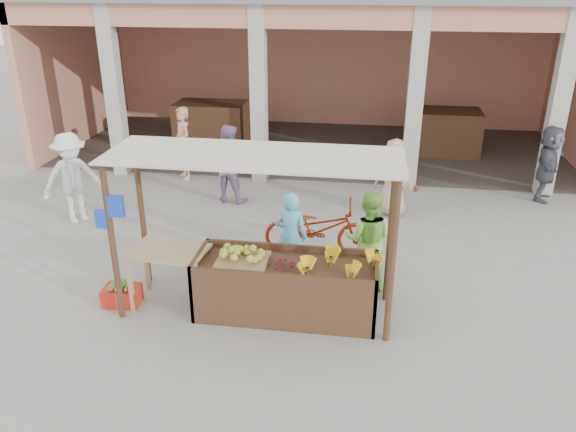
% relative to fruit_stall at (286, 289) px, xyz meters
% --- Properties ---
extents(ground, '(60.00, 60.00, 0.00)m').
position_rel_fruit_stall_xyz_m(ground, '(-0.50, 0.00, -0.40)').
color(ground, gray).
rests_on(ground, ground).
extents(market_building, '(14.40, 6.40, 4.20)m').
position_rel_fruit_stall_xyz_m(market_building, '(-0.45, 8.93, 2.30)').
color(market_building, tan).
rests_on(market_building, ground).
extents(fruit_stall, '(2.60, 0.95, 0.80)m').
position_rel_fruit_stall_xyz_m(fruit_stall, '(0.00, 0.00, 0.00)').
color(fruit_stall, '#533421').
rests_on(fruit_stall, ground).
extents(stall_awning, '(4.09, 1.35, 2.39)m').
position_rel_fruit_stall_xyz_m(stall_awning, '(-0.51, 0.06, 1.58)').
color(stall_awning, '#533421').
rests_on(stall_awning, ground).
extents(banana_heap, '(1.03, 0.56, 0.19)m').
position_rel_fruit_stall_xyz_m(banana_heap, '(0.75, -0.05, 0.49)').
color(banana_heap, yellow).
rests_on(banana_heap, fruit_stall).
extents(melon_tray, '(0.72, 0.62, 0.19)m').
position_rel_fruit_stall_xyz_m(melon_tray, '(-0.63, -0.03, 0.49)').
color(melon_tray, olive).
rests_on(melon_tray, fruit_stall).
extents(berry_heap, '(0.41, 0.34, 0.13)m').
position_rel_fruit_stall_xyz_m(berry_heap, '(-0.03, -0.06, 0.47)').
color(berry_heap, maroon).
rests_on(berry_heap, fruit_stall).
extents(side_table, '(1.18, 0.86, 0.89)m').
position_rel_fruit_stall_xyz_m(side_table, '(-1.75, 0.04, 0.35)').
color(side_table, tan).
rests_on(side_table, ground).
extents(papaya_pile, '(0.65, 0.37, 0.19)m').
position_rel_fruit_stall_xyz_m(papaya_pile, '(-1.75, 0.04, 0.58)').
color(papaya_pile, '#3E812A').
rests_on(papaya_pile, side_table).
extents(red_crate, '(0.55, 0.40, 0.28)m').
position_rel_fruit_stall_xyz_m(red_crate, '(-2.49, -0.12, -0.26)').
color(red_crate, red).
rests_on(red_crate, ground).
extents(plantain_bundle, '(0.40, 0.28, 0.08)m').
position_rel_fruit_stall_xyz_m(plantain_bundle, '(-2.49, -0.12, -0.08)').
color(plantain_bundle, '#538F34').
rests_on(plantain_bundle, red_crate).
extents(produce_sacks, '(0.78, 0.48, 0.59)m').
position_rel_fruit_stall_xyz_m(produce_sacks, '(2.01, 5.35, -0.10)').
color(produce_sacks, brown).
rests_on(produce_sacks, ground).
extents(vendor_blue, '(0.62, 0.46, 1.60)m').
position_rel_fruit_stall_xyz_m(vendor_blue, '(-0.09, 1.03, 0.40)').
color(vendor_blue, '#5CC2EE').
rests_on(vendor_blue, ground).
extents(vendor_green, '(0.86, 0.57, 1.69)m').
position_rel_fruit_stall_xyz_m(vendor_green, '(1.14, 1.00, 0.44)').
color(vendor_green, '#90D74F').
rests_on(vendor_green, ground).
extents(motorcycle, '(0.80, 2.06, 1.06)m').
position_rel_fruit_stall_xyz_m(motorcycle, '(0.30, 1.93, 0.13)').
color(motorcycle, maroon).
rests_on(motorcycle, ground).
extents(shopper_a, '(1.34, 1.32, 1.96)m').
position_rel_fruit_stall_xyz_m(shopper_a, '(-4.65, 2.69, 0.58)').
color(shopper_a, white).
rests_on(shopper_a, ground).
extents(shopper_c, '(0.93, 0.69, 1.77)m').
position_rel_fruit_stall_xyz_m(shopper_c, '(1.58, 3.97, 0.49)').
color(shopper_c, tan).
rests_on(shopper_c, ground).
extents(shopper_d, '(1.20, 1.75, 1.75)m').
position_rel_fruit_stall_xyz_m(shopper_d, '(4.91, 5.31, 0.47)').
color(shopper_d, '#4A4C57').
rests_on(shopper_d, ground).
extents(shopper_e, '(0.82, 0.84, 1.81)m').
position_rel_fruit_stall_xyz_m(shopper_e, '(-3.32, 5.47, 0.51)').
color(shopper_e, tan).
rests_on(shopper_e, ground).
extents(shopper_f, '(0.98, 0.66, 1.86)m').
position_rel_fruit_stall_xyz_m(shopper_f, '(-1.90, 4.22, 0.53)').
color(shopper_f, gray).
rests_on(shopper_f, ground).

